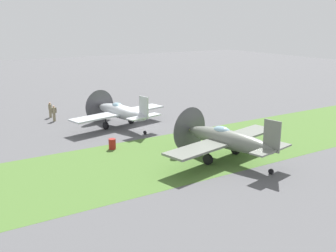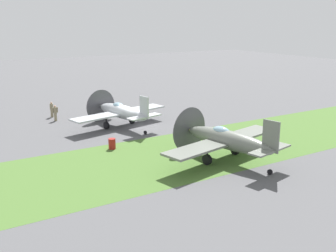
{
  "view_description": "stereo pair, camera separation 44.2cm",
  "coord_description": "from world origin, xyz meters",
  "px_view_note": "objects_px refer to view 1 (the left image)",
  "views": [
    {
      "loc": [
        -17.93,
        -35.12,
        10.65
      ],
      "look_at": [
        0.53,
        -5.72,
        1.48
      ],
      "focal_mm": 43.34,
      "sensor_mm": 36.0,
      "label": 1
    },
    {
      "loc": [
        -17.56,
        -35.35,
        10.65
      ],
      "look_at": [
        0.53,
        -5.72,
        1.48
      ],
      "focal_mm": 43.34,
      "sensor_mm": 36.0,
      "label": 2
    }
  ],
  "objects_px": {
    "ground_crew_chief": "(50,109)",
    "fuel_drum": "(112,144)",
    "airplane_lead": "(121,112)",
    "airplane_wingman": "(227,139)",
    "ground_crew_mechanic": "(54,113)"
  },
  "relations": [
    {
      "from": "airplane_lead",
      "to": "fuel_drum",
      "type": "bearing_deg",
      "value": -133.32
    },
    {
      "from": "airplane_lead",
      "to": "airplane_wingman",
      "type": "xyz_separation_m",
      "value": [
        2.55,
        -13.47,
        0.11
      ]
    },
    {
      "from": "airplane_wingman",
      "to": "ground_crew_mechanic",
      "type": "height_order",
      "value": "airplane_wingman"
    },
    {
      "from": "airplane_lead",
      "to": "airplane_wingman",
      "type": "height_order",
      "value": "airplane_wingman"
    },
    {
      "from": "ground_crew_chief",
      "to": "fuel_drum",
      "type": "height_order",
      "value": "ground_crew_chief"
    },
    {
      "from": "ground_crew_chief",
      "to": "ground_crew_mechanic",
      "type": "xyz_separation_m",
      "value": [
        -0.17,
        -1.95,
        0.0
      ]
    },
    {
      "from": "airplane_lead",
      "to": "ground_crew_mechanic",
      "type": "relative_size",
      "value": 6.25
    },
    {
      "from": "ground_crew_chief",
      "to": "fuel_drum",
      "type": "bearing_deg",
      "value": -170.07
    },
    {
      "from": "ground_crew_chief",
      "to": "airplane_wingman",
      "type": "bearing_deg",
      "value": -155.4
    },
    {
      "from": "airplane_lead",
      "to": "ground_crew_mechanic",
      "type": "xyz_separation_m",
      "value": [
        -4.98,
        6.1,
        -0.69
      ]
    },
    {
      "from": "fuel_drum",
      "to": "ground_crew_mechanic",
      "type": "bearing_deg",
      "value": 95.68
    },
    {
      "from": "ground_crew_mechanic",
      "to": "fuel_drum",
      "type": "distance_m",
      "value": 12.31
    },
    {
      "from": "airplane_wingman",
      "to": "ground_crew_mechanic",
      "type": "relative_size",
      "value": 6.69
    },
    {
      "from": "airplane_lead",
      "to": "airplane_wingman",
      "type": "relative_size",
      "value": 0.93
    },
    {
      "from": "airplane_lead",
      "to": "ground_crew_chief",
      "type": "distance_m",
      "value": 9.4
    }
  ]
}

